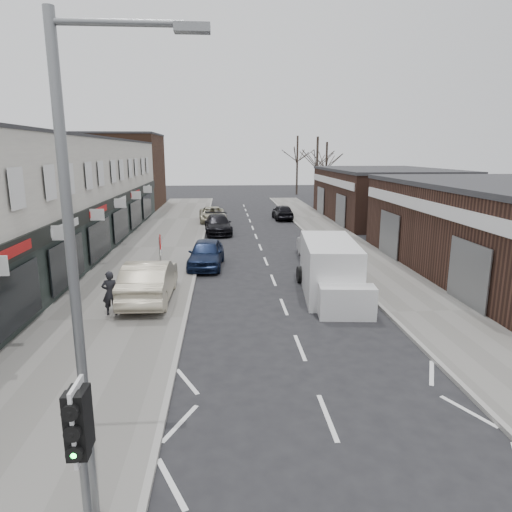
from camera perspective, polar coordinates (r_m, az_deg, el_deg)
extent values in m
plane|color=black|center=(10.14, 11.68, -25.18)|extent=(160.00, 160.00, 0.00)
cube|color=slate|center=(30.59, -12.17, 1.00)|extent=(5.50, 64.00, 0.12)
cube|color=slate|center=(31.36, 11.08, 1.34)|extent=(3.50, 64.00, 0.12)
cube|color=silver|center=(29.44, -26.38, 6.38)|extent=(8.00, 41.00, 7.10)
cube|color=#432A1D|center=(53.85, -16.23, 10.04)|extent=(8.00, 10.00, 8.00)
cube|color=#3B231B|center=(44.41, 15.67, 7.30)|extent=(10.00, 16.00, 4.50)
cylinder|color=slate|center=(7.54, -20.54, -25.52)|extent=(0.12, 0.12, 3.00)
cube|color=silver|center=(6.96, -21.25, -18.67)|extent=(0.05, 0.55, 1.10)
cube|color=black|center=(6.86, -21.55, -19.19)|extent=(0.28, 0.22, 0.95)
sphere|color=#0CE533|center=(6.92, -21.65, -21.81)|extent=(0.18, 0.18, 0.18)
cube|color=black|center=(7.05, -20.96, -18.18)|extent=(0.26, 0.20, 0.90)
cylinder|color=slate|center=(7.52, -21.72, -4.21)|extent=(0.16, 0.16, 8.00)
cylinder|color=slate|center=(7.19, -16.89, 26.13)|extent=(1.80, 0.10, 0.10)
cube|color=slate|center=(7.05, -7.99, 26.38)|extent=(0.50, 0.22, 0.12)
cylinder|color=slate|center=(20.42, -11.83, -1.10)|extent=(0.07, 0.07, 2.50)
cube|color=white|center=(20.28, -11.77, 0.55)|extent=(0.04, 0.45, 0.25)
cube|color=white|center=(20.49, 9.11, -1.42)|extent=(2.68, 5.46, 2.40)
cube|color=white|center=(17.78, 11.29, -5.67)|extent=(2.20, 1.12, 1.26)
cylinder|color=black|center=(18.78, 7.37, -5.24)|extent=(0.25, 0.80, 0.80)
cylinder|color=black|center=(19.26, 13.11, -5.02)|extent=(0.25, 0.80, 0.80)
cylinder|color=black|center=(22.25, 5.51, -2.30)|extent=(0.25, 0.80, 0.80)
cylinder|color=black|center=(22.66, 10.41, -2.18)|extent=(0.25, 0.80, 0.80)
imported|color=#BAAF95|center=(19.62, -13.18, -2.94)|extent=(1.84, 5.19, 1.71)
imported|color=black|center=(18.20, -17.74, -4.43)|extent=(0.67, 0.49, 1.73)
imported|color=#131F3C|center=(25.21, -6.25, 0.32)|extent=(2.09, 4.56, 1.51)
imported|color=black|center=(35.62, -4.77, 3.97)|extent=(2.32, 5.02, 1.42)
imported|color=#A6A084|center=(41.21, -5.46, 5.14)|extent=(2.61, 5.12, 1.39)
imported|color=silver|center=(26.89, 7.45, 1.16)|extent=(1.90, 4.88, 1.58)
imported|color=black|center=(43.02, 3.34, 5.52)|extent=(1.76, 4.17, 1.41)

